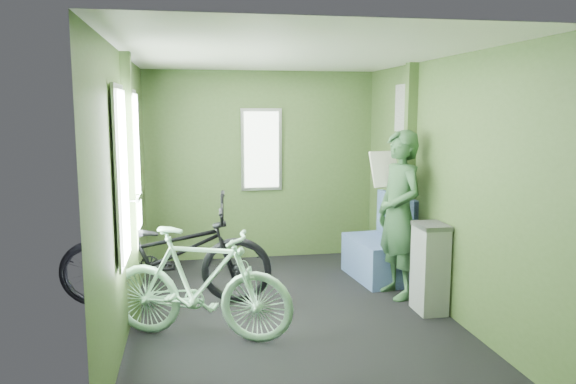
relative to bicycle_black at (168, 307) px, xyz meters
name	(u,v)px	position (x,y,z in m)	size (l,w,h in m)	color
room	(285,155)	(1.07, -0.32, 1.44)	(4.00, 4.02, 2.31)	black
bicycle_black	(168,307)	(0.00, 0.00, 0.00)	(0.68, 1.96, 1.03)	black
bicycle_mint	(201,339)	(0.29, -0.80, 0.00)	(0.43, 1.53, 0.92)	#9DDDB2
passenger	(399,214)	(2.24, -0.07, 0.82)	(0.49, 0.73, 1.64)	#2B4F2E
waste_box	(430,268)	(2.36, -0.54, 0.41)	(0.24, 0.34, 0.82)	gray
bench_seat	(379,254)	(2.25, 0.52, 0.27)	(0.57, 0.92, 0.92)	navy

